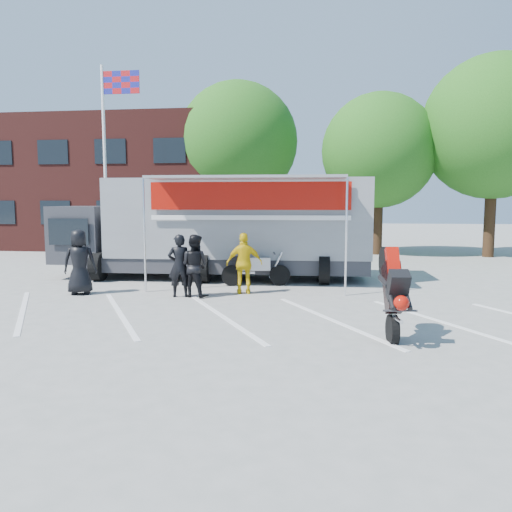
% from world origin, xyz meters
% --- Properties ---
extents(ground, '(100.00, 100.00, 0.00)m').
position_xyz_m(ground, '(0.00, 0.00, 0.00)').
color(ground, '#979792').
rests_on(ground, ground).
extents(parking_bay_lines, '(18.09, 13.33, 0.01)m').
position_xyz_m(parking_bay_lines, '(0.00, 1.00, 0.01)').
color(parking_bay_lines, white).
rests_on(parking_bay_lines, ground).
extents(office_building, '(18.00, 8.00, 7.00)m').
position_xyz_m(office_building, '(-10.00, 18.00, 3.50)').
color(office_building, '#4D1D19').
rests_on(office_building, ground).
extents(flagpole, '(1.61, 0.12, 8.00)m').
position_xyz_m(flagpole, '(-6.24, 10.00, 5.05)').
color(flagpole, white).
rests_on(flagpole, ground).
extents(tree_left, '(6.12, 6.12, 8.64)m').
position_xyz_m(tree_left, '(-2.00, 16.00, 5.57)').
color(tree_left, '#382314').
rests_on(tree_left, ground).
extents(tree_mid, '(5.44, 5.44, 7.68)m').
position_xyz_m(tree_mid, '(5.00, 15.00, 4.94)').
color(tree_mid, '#382314').
rests_on(tree_mid, ground).
extents(tree_right, '(6.46, 6.46, 9.12)m').
position_xyz_m(tree_right, '(10.00, 14.50, 5.88)').
color(tree_right, '#382314').
rests_on(tree_right, ground).
extents(transporter_truck, '(10.48, 5.31, 3.29)m').
position_xyz_m(transporter_truck, '(-0.88, 6.56, 0.00)').
color(transporter_truck, gray).
rests_on(transporter_truck, ground).
extents(parked_motorcycle, '(2.22, 1.06, 1.12)m').
position_xyz_m(parked_motorcycle, '(0.38, 5.19, 0.00)').
color(parked_motorcycle, '#A5A5AA').
rests_on(parked_motorcycle, ground).
extents(stunt_bike_rider, '(0.92, 1.68, 1.89)m').
position_xyz_m(stunt_bike_rider, '(3.60, 0.01, 0.00)').
color(stunt_bike_rider, black).
rests_on(stunt_bike_rider, ground).
extents(spectator_leather_a, '(1.01, 0.80, 1.80)m').
position_xyz_m(spectator_leather_a, '(-4.24, 3.15, 0.90)').
color(spectator_leather_a, black).
rests_on(spectator_leather_a, ground).
extents(spectator_leather_b, '(0.69, 0.53, 1.69)m').
position_xyz_m(spectator_leather_b, '(-1.42, 3.16, 0.84)').
color(spectator_leather_b, black).
rests_on(spectator_leather_b, ground).
extents(spectator_leather_c, '(0.97, 0.85, 1.68)m').
position_xyz_m(spectator_leather_c, '(-1.02, 3.23, 0.84)').
color(spectator_leather_c, black).
rests_on(spectator_leather_c, ground).
extents(spectator_hivis, '(1.05, 0.60, 1.70)m').
position_xyz_m(spectator_hivis, '(0.24, 3.84, 0.85)').
color(spectator_hivis, '#E3BC0B').
rests_on(spectator_hivis, ground).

